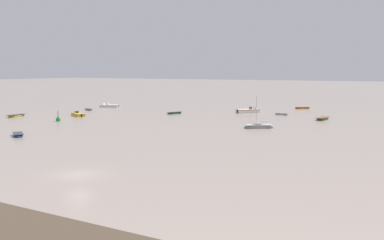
{
  "coord_description": "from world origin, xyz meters",
  "views": [
    {
      "loc": [
        31.4,
        -31.38,
        10.39
      ],
      "look_at": [
        -10.86,
        41.28,
        0.79
      ],
      "focal_mm": 41.1,
      "sensor_mm": 36.0,
      "label": 1
    }
  ],
  "objects_px": {
    "rowboat_moored_3": "(282,114)",
    "channel_buoy": "(58,119)",
    "rowboat_moored_1": "(89,110)",
    "rowboat_moored_5": "(18,135)",
    "rowboat_moored_8": "(174,113)",
    "rowboat_moored_2": "(323,119)",
    "rowboat_moored_4": "(302,108)",
    "rowboat_moored_9": "(16,116)",
    "motorboat_moored_3": "(251,111)",
    "sailboat_moored_0": "(259,127)",
    "motorboat_moored_0": "(77,115)",
    "motorboat_moored_1": "(107,106)"
  },
  "relations": [
    {
      "from": "motorboat_moored_1",
      "to": "rowboat_moored_4",
      "type": "xyz_separation_m",
      "value": [
        48.96,
        22.52,
        -0.1
      ]
    },
    {
      "from": "rowboat_moored_8",
      "to": "channel_buoy",
      "type": "relative_size",
      "value": 1.79
    },
    {
      "from": "motorboat_moored_3",
      "to": "rowboat_moored_3",
      "type": "bearing_deg",
      "value": -65.3
    },
    {
      "from": "rowboat_moored_1",
      "to": "rowboat_moored_5",
      "type": "xyz_separation_m",
      "value": [
        21.95,
        -39.07,
        0.04
      ]
    },
    {
      "from": "rowboat_moored_1",
      "to": "rowboat_moored_8",
      "type": "xyz_separation_m",
      "value": [
        24.34,
        3.22,
        0.03
      ]
    },
    {
      "from": "rowboat_moored_1",
      "to": "rowboat_moored_9",
      "type": "bearing_deg",
      "value": -75.88
    },
    {
      "from": "rowboat_moored_3",
      "to": "motorboat_moored_0",
      "type": "bearing_deg",
      "value": -143.02
    },
    {
      "from": "rowboat_moored_8",
      "to": "rowboat_moored_9",
      "type": "bearing_deg",
      "value": 155.08
    },
    {
      "from": "rowboat_moored_1",
      "to": "rowboat_moored_2",
      "type": "relative_size",
      "value": 0.69
    },
    {
      "from": "motorboat_moored_0",
      "to": "rowboat_moored_8",
      "type": "xyz_separation_m",
      "value": [
        16.72,
        15.02,
        -0.07
      ]
    },
    {
      "from": "rowboat_moored_5",
      "to": "channel_buoy",
      "type": "bearing_deg",
      "value": 153.85
    },
    {
      "from": "motorboat_moored_3",
      "to": "sailboat_moored_0",
      "type": "xyz_separation_m",
      "value": [
        12.49,
        -26.52,
        -0.04
      ]
    },
    {
      "from": "rowboat_moored_1",
      "to": "rowboat_moored_5",
      "type": "relative_size",
      "value": 0.8
    },
    {
      "from": "rowboat_moored_2",
      "to": "channel_buoy",
      "type": "distance_m",
      "value": 54.77
    },
    {
      "from": "rowboat_moored_3",
      "to": "rowboat_moored_8",
      "type": "height_order",
      "value": "rowboat_moored_8"
    },
    {
      "from": "motorboat_moored_0",
      "to": "sailboat_moored_0",
      "type": "distance_m",
      "value": 43.68
    },
    {
      "from": "sailboat_moored_0",
      "to": "rowboat_moored_1",
      "type": "bearing_deg",
      "value": -46.76
    },
    {
      "from": "rowboat_moored_3",
      "to": "channel_buoy",
      "type": "distance_m",
      "value": 49.65
    },
    {
      "from": "rowboat_moored_3",
      "to": "rowboat_moored_5",
      "type": "distance_m",
      "value": 58.25
    },
    {
      "from": "rowboat_moored_5",
      "to": "channel_buoy",
      "type": "height_order",
      "value": "channel_buoy"
    },
    {
      "from": "rowboat_moored_2",
      "to": "motorboat_moored_1",
      "type": "bearing_deg",
      "value": 97.9
    },
    {
      "from": "rowboat_moored_5",
      "to": "rowboat_moored_8",
      "type": "relative_size",
      "value": 1.03
    },
    {
      "from": "motorboat_moored_0",
      "to": "motorboat_moored_1",
      "type": "height_order",
      "value": "motorboat_moored_1"
    },
    {
      "from": "motorboat_moored_0",
      "to": "rowboat_moored_9",
      "type": "height_order",
      "value": "motorboat_moored_0"
    },
    {
      "from": "rowboat_moored_4",
      "to": "sailboat_moored_0",
      "type": "xyz_separation_m",
      "value": [
        4.56,
        -43.16,
        0.09
      ]
    },
    {
      "from": "rowboat_moored_9",
      "to": "rowboat_moored_4",
      "type": "bearing_deg",
      "value": -45.62
    },
    {
      "from": "motorboat_moored_0",
      "to": "rowboat_moored_8",
      "type": "bearing_deg",
      "value": -111.99
    },
    {
      "from": "rowboat_moored_3",
      "to": "motorboat_moored_3",
      "type": "distance_m",
      "value": 8.88
    },
    {
      "from": "motorboat_moored_3",
      "to": "channel_buoy",
      "type": "distance_m",
      "value": 45.84
    },
    {
      "from": "rowboat_moored_1",
      "to": "rowboat_moored_9",
      "type": "xyz_separation_m",
      "value": [
        -2.61,
        -20.17,
        0.06
      ]
    },
    {
      "from": "rowboat_moored_3",
      "to": "rowboat_moored_9",
      "type": "bearing_deg",
      "value": -141.5
    },
    {
      "from": "motorboat_moored_3",
      "to": "rowboat_moored_5",
      "type": "bearing_deg",
      "value": -157.0
    },
    {
      "from": "rowboat_moored_4",
      "to": "rowboat_moored_5",
      "type": "distance_m",
      "value": 75.59
    },
    {
      "from": "rowboat_moored_2",
      "to": "sailboat_moored_0",
      "type": "relative_size",
      "value": 0.8
    },
    {
      "from": "rowboat_moored_1",
      "to": "rowboat_moored_9",
      "type": "height_order",
      "value": "rowboat_moored_9"
    },
    {
      "from": "motorboat_moored_0",
      "to": "rowboat_moored_3",
      "type": "xyz_separation_m",
      "value": [
        39.73,
        25.15,
        -0.11
      ]
    },
    {
      "from": "rowboat_moored_5",
      "to": "rowboat_moored_1",
      "type": "bearing_deg",
      "value": 153.54
    },
    {
      "from": "rowboat_moored_3",
      "to": "rowboat_moored_8",
      "type": "bearing_deg",
      "value": -151.61
    },
    {
      "from": "motorboat_moored_1",
      "to": "rowboat_moored_4",
      "type": "relative_size",
      "value": 1.46
    },
    {
      "from": "channel_buoy",
      "to": "motorboat_moored_0",
      "type": "bearing_deg",
      "value": 114.04
    },
    {
      "from": "rowboat_moored_9",
      "to": "motorboat_moored_3",
      "type": "bearing_deg",
      "value": -51.5
    },
    {
      "from": "rowboat_moored_9",
      "to": "rowboat_moored_2",
      "type": "bearing_deg",
      "value": -67.32
    },
    {
      "from": "rowboat_moored_1",
      "to": "motorboat_moored_0",
      "type": "bearing_deg",
      "value": -35.67
    },
    {
      "from": "rowboat_moored_2",
      "to": "channel_buoy",
      "type": "relative_size",
      "value": 2.14
    },
    {
      "from": "rowboat_moored_3",
      "to": "rowboat_moored_1",
      "type": "bearing_deg",
      "value": -159.62
    },
    {
      "from": "rowboat_moored_4",
      "to": "motorboat_moored_3",
      "type": "height_order",
      "value": "motorboat_moored_3"
    },
    {
      "from": "rowboat_moored_2",
      "to": "rowboat_moored_4",
      "type": "relative_size",
      "value": 1.18
    },
    {
      "from": "rowboat_moored_4",
      "to": "rowboat_moored_3",
      "type": "bearing_deg",
      "value": -122.0
    },
    {
      "from": "sailboat_moored_0",
      "to": "channel_buoy",
      "type": "distance_m",
      "value": 40.78
    },
    {
      "from": "rowboat_moored_2",
      "to": "channel_buoy",
      "type": "height_order",
      "value": "channel_buoy"
    }
  ]
}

